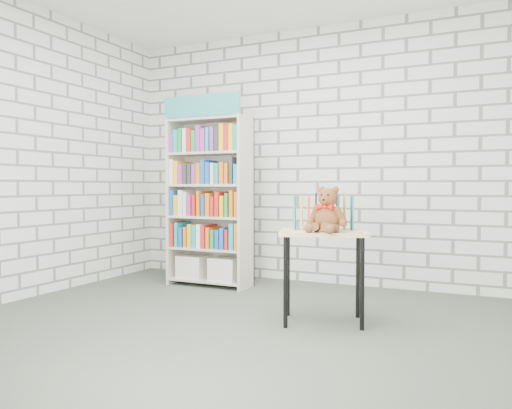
% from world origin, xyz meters
% --- Properties ---
extents(ground, '(4.50, 4.50, 0.00)m').
position_xyz_m(ground, '(0.00, 0.00, 0.00)').
color(ground, '#3F473C').
rests_on(ground, ground).
extents(room_shell, '(4.52, 4.02, 2.81)m').
position_xyz_m(room_shell, '(0.00, 0.00, 1.78)').
color(room_shell, silver).
rests_on(room_shell, ground).
extents(bookshelf, '(0.89, 0.35, 2.00)m').
position_xyz_m(bookshelf, '(-0.99, 1.36, 0.91)').
color(bookshelf, beige).
rests_on(bookshelf, ground).
extents(display_table, '(0.78, 0.65, 0.72)m').
position_xyz_m(display_table, '(0.55, 0.45, 0.62)').
color(display_table, '#DAC283').
rests_on(display_table, ground).
extents(table_books, '(0.51, 0.34, 0.28)m').
position_xyz_m(table_books, '(0.51, 0.55, 0.86)').
color(table_books, teal).
rests_on(table_books, display_table).
extents(teddy_bear, '(0.32, 0.30, 0.34)m').
position_xyz_m(teddy_bear, '(0.60, 0.36, 0.85)').
color(teddy_bear, brown).
rests_on(teddy_bear, display_table).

